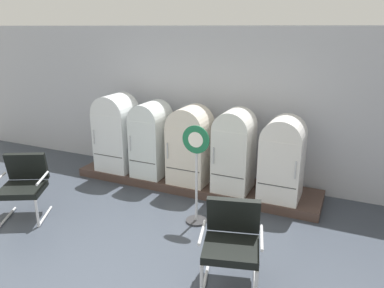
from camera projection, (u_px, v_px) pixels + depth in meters
name	position (u px, v px, depth m)	size (l,w,h in m)	color
ground	(87.00, 287.00, 4.25)	(12.00, 10.00, 0.05)	#373E48
back_wall	(207.00, 104.00, 6.99)	(11.76, 0.12, 2.85)	#B7BBC6
display_plinth	(194.00, 182.00, 6.85)	(4.55, 0.95, 0.15)	#47342D
refrigerator_0	(116.00, 130.00, 7.11)	(0.69, 0.67, 1.48)	white
refrigerator_1	(151.00, 137.00, 6.85)	(0.59, 0.71, 1.39)	silver
refrigerator_2	(190.00, 143.00, 6.51)	(0.68, 0.66, 1.38)	silver
refrigerator_3	(234.00, 148.00, 6.18)	(0.61, 0.65, 1.40)	white
refrigerator_4	(282.00, 156.00, 5.88)	(0.65, 0.66, 1.35)	white
armchair_left	(24.00, 182.00, 5.66)	(0.86, 0.88, 0.98)	silver
armchair_right	(232.00, 239.00, 4.16)	(0.79, 0.81, 0.98)	silver
sign_stand	(196.00, 179.00, 5.40)	(0.41, 0.32, 1.52)	#2D2D30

